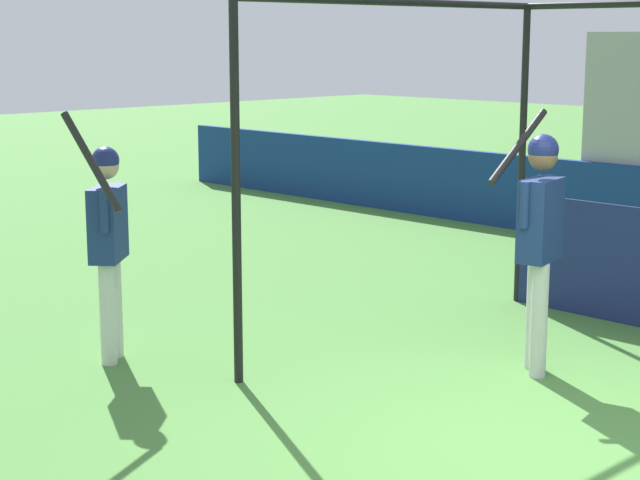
# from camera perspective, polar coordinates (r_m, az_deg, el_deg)

# --- Properties ---
(ground_plane) EXTENTS (60.00, 60.00, 0.00)m
(ground_plane) POSITION_cam_1_polar(r_m,az_deg,el_deg) (7.11, 13.30, -11.16)
(ground_plane) COLOR #477F38
(player_batter) EXTENTS (0.57, 0.86, 2.04)m
(player_batter) POSITION_cam_1_polar(r_m,az_deg,el_deg) (8.46, 11.62, 0.64)
(player_batter) COLOR silver
(player_batter) RESTS_ON ground
(player_waiting) EXTENTS (0.75, 0.64, 2.06)m
(player_waiting) POSITION_cam_1_polar(r_m,az_deg,el_deg) (8.76, -11.24, 0.38)
(player_waiting) COLOR silver
(player_waiting) RESTS_ON ground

